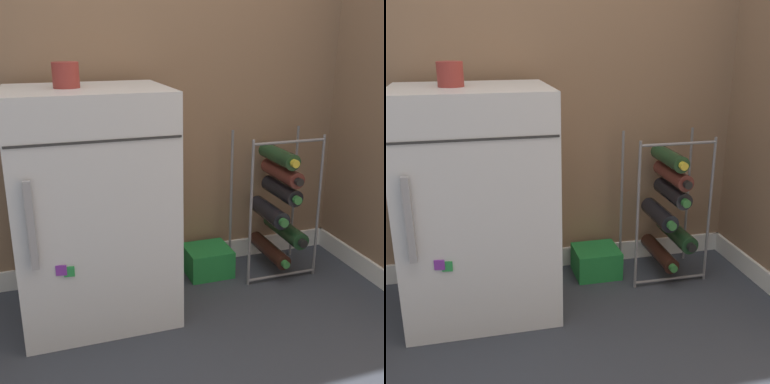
# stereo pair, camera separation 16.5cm
# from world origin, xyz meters

# --- Properties ---
(ground_plane) EXTENTS (14.00, 14.00, 0.00)m
(ground_plane) POSITION_xyz_m (0.00, 0.00, 0.00)
(ground_plane) COLOR #333842
(mini_fridge) EXTENTS (0.57, 0.48, 0.89)m
(mini_fridge) POSITION_xyz_m (-0.31, 0.31, 0.44)
(mini_fridge) COLOR silver
(mini_fridge) RESTS_ON ground_plane
(wine_rack) EXTENTS (0.34, 0.32, 0.66)m
(wine_rack) POSITION_xyz_m (0.53, 0.41, 0.32)
(wine_rack) COLOR slate
(wine_rack) RESTS_ON ground_plane
(soda_box) EXTENTS (0.20, 0.19, 0.13)m
(soda_box) POSITION_xyz_m (0.22, 0.47, 0.06)
(soda_box) COLOR #1E7F38
(soda_box) RESTS_ON ground_plane
(fridge_top_cup) EXTENTS (0.09, 0.09, 0.09)m
(fridge_top_cup) POSITION_xyz_m (-0.37, 0.32, 0.93)
(fridge_top_cup) COLOR maroon
(fridge_top_cup) RESTS_ON mini_fridge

